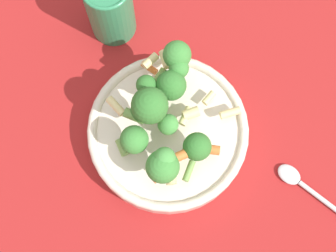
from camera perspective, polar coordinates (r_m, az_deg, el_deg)
ground_plane at (r=0.70m, az=0.00°, el=-1.29°), size 3.00×3.00×0.00m
bowl at (r=0.68m, az=0.00°, el=-0.81°), size 0.23×0.23×0.04m
pasta_salad at (r=0.61m, az=-0.54°, el=1.34°), size 0.19×0.18×0.11m
cup at (r=0.72m, az=-7.08°, el=14.14°), size 0.07×0.07×0.12m
spoon at (r=0.71m, az=16.99°, el=-7.55°), size 0.07×0.17×0.01m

